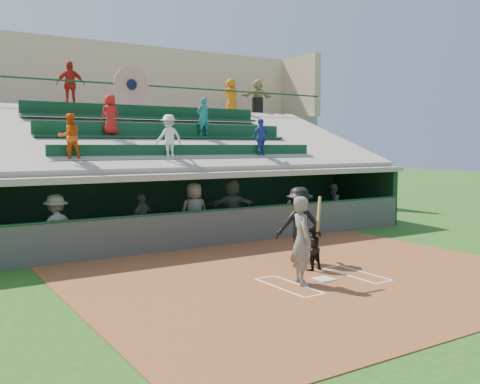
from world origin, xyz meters
TOP-DOWN VIEW (x-y plane):
  - ground at (0.00, 0.00)m, footprint 100.00×100.00m
  - dirt_slab at (0.00, 0.50)m, footprint 11.00×9.00m
  - home_plate at (0.00, 0.00)m, footprint 0.43×0.43m
  - batters_box_chalk at (0.00, 0.00)m, footprint 2.65×1.85m
  - dugout_floor at (0.00, 6.75)m, footprint 16.00×3.50m
  - concourse_slab at (0.00, 13.50)m, footprint 20.00×3.00m
  - grandstand at (-0.01, 10.51)m, footprint 20.40×10.40m
  - batter_at_plate at (-0.66, -0.01)m, footprint 0.97×0.84m
  - catcher at (0.38, 0.90)m, footprint 0.54×0.42m
  - home_umpire at (0.73, 1.83)m, footprint 1.45×1.08m
  - dugout_bench at (0.06, 7.95)m, footprint 13.41×3.33m
  - dugout_player_a at (-4.72, 5.34)m, footprint 1.26×0.89m
  - dugout_player_b at (-1.85, 6.40)m, footprint 0.99×0.72m
  - dugout_player_c at (-0.37, 5.75)m, footprint 0.98×0.68m
  - dugout_player_d at (1.48, 6.48)m, footprint 1.86×0.98m
  - dugout_player_e at (3.24, 5.27)m, footprint 0.61×0.41m
  - dugout_player_f at (5.89, 6.24)m, footprint 0.96×0.87m
  - trash_bin at (6.59, 12.44)m, footprint 0.54×0.54m
  - concourse_staff_a at (-2.34, 12.46)m, footprint 1.15×0.75m
  - concourse_staff_b at (5.00, 12.33)m, footprint 0.84×0.59m
  - concourse_staff_c at (7.01, 13.07)m, footprint 1.73×0.82m

SIDE VIEW (x-z plane):
  - ground at x=0.00m, z-range 0.00..0.00m
  - dirt_slab at x=0.00m, z-range 0.00..0.02m
  - dugout_floor at x=0.00m, z-range 0.00..0.04m
  - batters_box_chalk at x=0.00m, z-range 0.02..0.03m
  - home_plate at x=0.00m, z-range 0.02..0.05m
  - dugout_bench at x=0.06m, z-range 0.04..0.45m
  - catcher at x=0.38m, z-range 0.02..1.12m
  - dugout_player_b at x=-1.85m, z-range 0.04..1.60m
  - dugout_player_f at x=5.89m, z-range 0.04..1.63m
  - dugout_player_e at x=3.24m, z-range 0.04..1.65m
  - dugout_player_a at x=-4.72m, z-range 0.04..1.81m
  - dugout_player_c at x=-0.37m, z-range 0.04..1.94m
  - dugout_player_d at x=1.48m, z-range 0.04..1.96m
  - batter_at_plate at x=-0.66m, z-range 0.03..2.00m
  - home_umpire at x=0.73m, z-range 0.02..2.02m
  - grandstand at x=-0.01m, z-range -1.64..6.16m
  - concourse_slab at x=0.00m, z-range 0.00..4.60m
  - trash_bin at x=6.59m, z-range 4.60..5.41m
  - concourse_staff_b at x=5.00m, z-range 4.60..6.22m
  - concourse_staff_c at x=7.01m, z-range 4.60..6.39m
  - concourse_staff_a at x=-2.34m, z-range 4.60..6.42m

